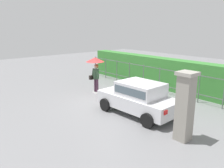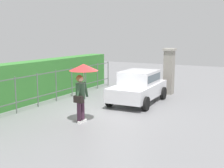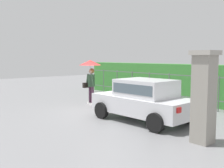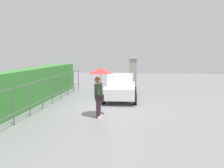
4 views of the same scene
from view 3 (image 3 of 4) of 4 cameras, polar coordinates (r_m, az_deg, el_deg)
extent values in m
plane|color=slate|center=(11.17, -0.58, -5.85)|extent=(40.00, 40.00, 0.00)
cube|color=silver|center=(9.48, 6.53, -4.41)|extent=(3.76, 1.77, 0.60)
cube|color=silver|center=(9.29, 7.27, -0.88)|extent=(1.95, 1.51, 0.60)
cube|color=#4C5B66|center=(9.29, 7.27, -0.75)|extent=(1.80, 1.52, 0.33)
cylinder|color=black|center=(9.83, -2.28, -5.67)|extent=(0.61, 0.20, 0.60)
cylinder|color=black|center=(10.96, 4.48, -4.49)|extent=(0.61, 0.20, 0.60)
cylinder|color=black|center=(8.12, 9.27, -8.18)|extent=(0.61, 0.20, 0.60)
cylinder|color=black|center=(9.46, 15.65, -6.32)|extent=(0.61, 0.20, 0.60)
cube|color=red|center=(7.91, 14.11, -5.46)|extent=(0.07, 0.20, 0.16)
cube|color=red|center=(8.83, 18.08, -4.41)|extent=(0.07, 0.20, 0.16)
cylinder|color=#47283D|center=(12.67, -4.21, -2.51)|extent=(0.15, 0.15, 0.86)
cylinder|color=#47283D|center=(12.84, -4.68, -2.40)|extent=(0.15, 0.15, 0.86)
cube|color=white|center=(12.70, -4.43, -4.27)|extent=(0.26, 0.10, 0.08)
cube|color=white|center=(12.87, -4.90, -4.14)|extent=(0.26, 0.10, 0.08)
cylinder|color=#2D4C33|center=(12.67, -4.47, 0.77)|extent=(0.34, 0.34, 0.58)
sphere|color=#DBAD89|center=(12.64, -4.49, 2.71)|extent=(0.22, 0.22, 0.22)
sphere|color=olive|center=(12.65, -4.37, 2.81)|extent=(0.25, 0.25, 0.25)
cylinder|color=#2D4C33|center=(12.44, -4.26, 0.81)|extent=(0.23, 0.11, 0.56)
cylinder|color=#2D4C33|center=(12.81, -5.29, 0.95)|extent=(0.23, 0.11, 0.56)
cylinder|color=#B2B2B7|center=(12.52, -4.69, 2.29)|extent=(0.02, 0.02, 0.77)
cone|color=red|center=(12.50, -4.70, 4.60)|extent=(1.03, 1.03, 0.24)
cube|color=black|center=(12.85, -5.52, -0.24)|extent=(0.19, 0.35, 0.24)
cube|color=gray|center=(7.30, 19.06, -3.19)|extent=(0.48, 0.48, 2.30)
cube|color=#9E998E|center=(7.21, 19.38, 6.35)|extent=(0.60, 0.60, 0.12)
cylinder|color=#59605B|center=(17.68, -4.34, 0.87)|extent=(0.05, 0.05, 1.50)
cylinder|color=#59605B|center=(16.67, -1.79, 0.59)|extent=(0.05, 0.05, 1.50)
cylinder|color=#59605B|center=(15.71, 1.08, 0.28)|extent=(0.05, 0.05, 1.50)
cylinder|color=#59605B|center=(14.79, 4.32, -0.08)|extent=(0.05, 0.05, 1.50)
cylinder|color=#59605B|center=(13.92, 7.97, -0.48)|extent=(0.05, 0.05, 1.50)
cylinder|color=#59605B|center=(13.12, 12.10, -0.93)|extent=(0.05, 0.05, 1.50)
cylinder|color=#59605B|center=(12.39, 16.73, -1.43)|extent=(0.05, 0.05, 1.50)
cylinder|color=#59605B|center=(11.76, 21.90, -1.97)|extent=(0.05, 0.05, 1.50)
cube|color=#59605B|center=(13.45, 10.02, 2.14)|extent=(11.38, 0.03, 0.04)
cube|color=#59605B|center=(13.55, 9.95, -1.96)|extent=(11.38, 0.03, 0.04)
cube|color=#387F33|center=(14.28, 12.60, 0.40)|extent=(12.38, 0.90, 1.90)
camera|label=1|loc=(1.72, -170.57, 66.48)|focal=36.90mm
camera|label=2|loc=(19.02, -36.31, 7.39)|focal=48.08mm
camera|label=4|loc=(20.38, -24.62, 6.56)|focal=36.99mm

